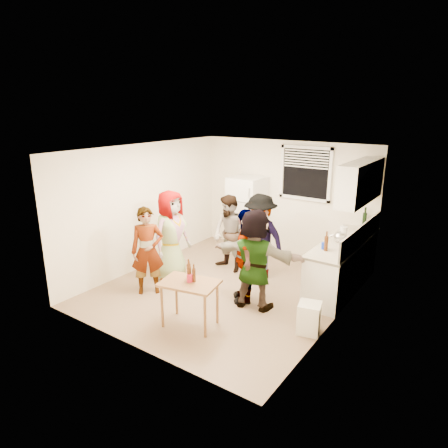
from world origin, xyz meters
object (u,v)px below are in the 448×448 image
Objects in this scene: guest_stripe at (150,292)px; beer_bottle_table at (194,282)px; serving_table at (190,325)px; guest_orange at (254,306)px; kettle at (340,242)px; guest_black at (245,300)px; blue_cup at (324,249)px; guest_back_right at (259,278)px; beer_bottle_counter at (326,251)px; guest_back_left at (229,270)px; wine_bottle at (364,228)px; trash_bin at (309,317)px; red_cup at (190,282)px; guest_grey at (173,278)px; refrigerator at (247,215)px.

beer_bottle_table is at bearing -62.89° from guest_stripe.
serving_table reaches higher than guest_stripe.
guest_stripe is 1.90m from guest_orange.
guest_black is (-1.14, -1.29, -0.90)m from kettle.
guest_stripe is at bearing -145.16° from kettle.
kettle is 0.50m from blue_cup.
guest_back_right is at bearing 91.23° from beer_bottle_table.
beer_bottle_counter is at bearing -143.26° from guest_orange.
serving_table is at bearing -59.04° from guest_back_left.
wine_bottle reaches higher than guest_back_left.
beer_bottle_table is 2.28m from guest_back_left.
beer_bottle_counter is 0.16× the size of guest_stripe.
guest_back_right reaches higher than guest_black.
guest_back_left is (-2.25, 1.27, -0.25)m from trash_bin.
guest_black is (1.56, 0.70, 0.00)m from guest_stripe.
beer_bottle_counter is 2.13× the size of blue_cup.
guest_black is at bearing -66.73° from guest_back_right.
guest_back_right is (-1.28, 0.12, -0.90)m from blue_cup.
blue_cup is 2.34m from red_cup.
kettle is 0.15× the size of guest_grey.
wine_bottle is 0.18× the size of guest_grey.
guest_black is at bearing -22.08° from guest_stripe.
trash_bin is at bearing 28.01° from serving_table.
refrigerator is 1.02× the size of guest_orange.
beer_bottle_table is (-1.34, -2.39, -0.19)m from kettle.
red_cup is at bearing -152.43° from trash_bin.
guest_back_right is (0.01, 2.06, -0.71)m from red_cup.
red_cup is 0.07× the size of guest_back_right.
guest_stripe is at bearing -100.61° from guest_black.
beer_bottle_counter reaches higher than guest_stripe.
beer_bottle_counter reaches higher than serving_table.
guest_black is at bearing -32.09° from guest_back_left.
red_cup is 2.18m from guest_back_right.
wine_bottle is at bearing 82.46° from blue_cup.
trash_bin is 0.29× the size of guest_black.
guest_back_right is (-1.55, 1.25, -0.25)m from trash_bin.
guest_black is at bearing -133.05° from kettle.
guest_grey is at bearing 140.40° from serving_table.
serving_table is 1.39m from guest_stripe.
guest_back_left is (0.67, 0.97, 0.00)m from guest_grey.
kettle is 2.22× the size of blue_cup.
serving_table reaches higher than guest_orange.
guest_stripe is 0.94× the size of guest_back_right.
wine_bottle is 1.55× the size of beer_bottle_table.
guest_stripe is 1.01× the size of guest_back_left.
guest_stripe is at bearing -151.46° from beer_bottle_counter.
wine_bottle is 1.28× the size of beer_bottle_counter.
red_cup is (-0.00, 0.01, 0.71)m from serving_table.
trash_bin reaches higher than guest_grey.
blue_cup is 1.57m from guest_back_right.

